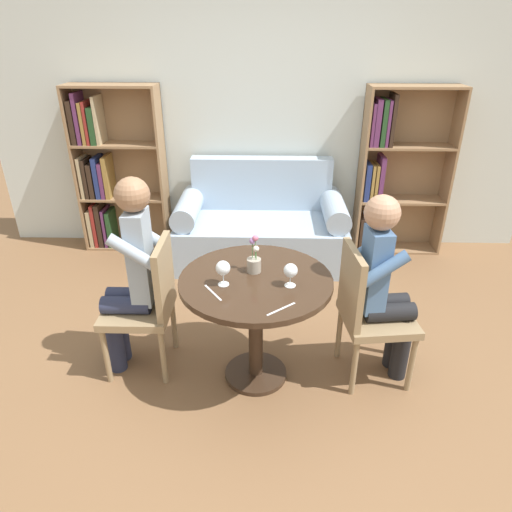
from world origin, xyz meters
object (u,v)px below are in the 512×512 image
object	(u,v)px
bookshelf_right	(392,172)
wine_glass_left	(223,269)
person_left	(130,274)
person_right	(385,286)
bookshelf_left	(111,172)
chair_left	(148,301)
wine_glass_right	(291,271)
couch	(261,228)
chair_right	(367,310)
flower_vase	(254,261)

from	to	relation	value
bookshelf_right	wine_glass_left	xyz separation A→B (m)	(-1.42, -2.03, 0.03)
person_left	person_right	bearing A→B (deg)	88.45
bookshelf_left	chair_left	distance (m)	2.03
bookshelf_right	wine_glass_left	world-z (taller)	bookshelf_right
bookshelf_left	wine_glass_left	size ratio (longest dim) A/B	10.58
bookshelf_right	wine_glass_right	distance (m)	2.29
couch	person_left	distance (m)	1.80
chair_left	chair_right	world-z (taller)	same
bookshelf_right	chair_left	size ratio (longest dim) A/B	1.75
chair_right	wine_glass_right	world-z (taller)	chair_right
couch	bookshelf_right	distance (m)	1.36
flower_vase	couch	bearing A→B (deg)	89.54
bookshelf_left	flower_vase	distance (m)	2.36
wine_glass_left	wine_glass_right	xyz separation A→B (m)	(0.38, -0.00, -0.01)
bookshelf_left	wine_glass_right	xyz separation A→B (m)	(1.66, -2.03, 0.05)
person_left	wine_glass_left	bearing A→B (deg)	73.21
person_left	person_right	world-z (taller)	person_left
bookshelf_left	wine_glass_right	size ratio (longest dim) A/B	11.42
person_right	wine_glass_right	size ratio (longest dim) A/B	8.88
chair_right	person_left	distance (m)	1.46
person_left	bookshelf_right	bearing A→B (deg)	132.51
couch	bookshelf_right	size ratio (longest dim) A/B	0.99
chair_right	wine_glass_left	bearing A→B (deg)	91.18
wine_glass_left	flower_vase	distance (m)	0.23
chair_left	flower_vase	size ratio (longest dim) A/B	3.89
wine_glass_left	person_right	bearing A→B (deg)	8.32
flower_vase	person_left	bearing A→B (deg)	178.95
chair_right	wine_glass_left	size ratio (longest dim) A/B	6.04
bookshelf_left	wine_glass_left	distance (m)	2.40
person_left	person_right	size ratio (longest dim) A/B	1.06
bookshelf_left	person_left	size ratio (longest dim) A/B	1.21
chair_left	person_left	world-z (taller)	person_left
bookshelf_right	person_right	world-z (taller)	bookshelf_right
person_right	bookshelf_right	bearing A→B (deg)	-20.87
bookshelf_right	flower_vase	size ratio (longest dim) A/B	6.81
wine_glass_right	flower_vase	size ratio (longest dim) A/B	0.60
chair_left	bookshelf_right	bearing A→B (deg)	133.76
bookshelf_left	wine_glass_left	world-z (taller)	bookshelf_left
person_left	wine_glass_right	size ratio (longest dim) A/B	9.42
bookshelf_left	flower_vase	world-z (taller)	bookshelf_left
bookshelf_right	chair_right	distance (m)	2.01
bookshelf_right	wine_glass_right	xyz separation A→B (m)	(-1.05, -2.03, 0.03)
chair_left	wine_glass_right	distance (m)	0.95
chair_right	couch	bearing A→B (deg)	15.77
wine_glass_right	couch	bearing A→B (deg)	96.36
flower_vase	bookshelf_right	bearing A→B (deg)	56.13
bookshelf_right	chair_left	distance (m)	2.69
couch	bookshelf_right	xyz separation A→B (m)	(1.24, 0.27, 0.48)
bookshelf_left	flower_vase	size ratio (longest dim) A/B	6.81
wine_glass_left	wine_glass_right	bearing A→B (deg)	-0.21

